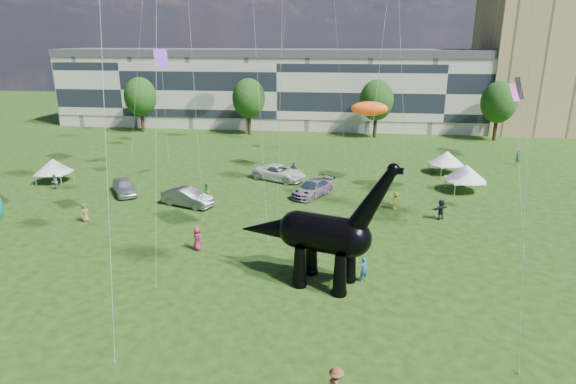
# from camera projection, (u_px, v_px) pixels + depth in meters

# --- Properties ---
(ground) EXTENTS (220.00, 220.00, 0.00)m
(ground) POSITION_uv_depth(u_px,v_px,m) (270.00, 322.00, 26.45)
(ground) COLOR #16330C
(ground) RESTS_ON ground
(terrace_row) EXTENTS (78.00, 11.00, 12.00)m
(terrace_row) POSITION_uv_depth(u_px,v_px,m) (281.00, 91.00, 84.13)
(terrace_row) COLOR beige
(terrace_row) RESTS_ON ground
(apartment_block) EXTENTS (28.00, 18.00, 22.00)m
(apartment_block) POSITION_uv_depth(u_px,v_px,m) (570.00, 63.00, 79.70)
(apartment_block) COLOR tan
(apartment_block) RESTS_ON ground
(tree_far_left) EXTENTS (5.20, 5.20, 9.44)m
(tree_far_left) POSITION_uv_depth(u_px,v_px,m) (140.00, 94.00, 78.16)
(tree_far_left) COLOR #382314
(tree_far_left) RESTS_ON ground
(tree_mid_left) EXTENTS (5.20, 5.20, 9.44)m
(tree_mid_left) POSITION_uv_depth(u_px,v_px,m) (249.00, 95.00, 76.01)
(tree_mid_left) COLOR #382314
(tree_mid_left) RESTS_ON ground
(tree_mid_right) EXTENTS (5.20, 5.20, 9.44)m
(tree_mid_right) POSITION_uv_depth(u_px,v_px,m) (377.00, 97.00, 73.63)
(tree_mid_right) COLOR #382314
(tree_mid_right) RESTS_ON ground
(tree_far_right) EXTENTS (5.20, 5.20, 9.44)m
(tree_far_right) POSITION_uv_depth(u_px,v_px,m) (499.00, 99.00, 71.48)
(tree_far_right) COLOR #382314
(tree_far_right) RESTS_ON ground
(dinosaur_sculpture) EXTENTS (10.51, 4.64, 8.65)m
(dinosaur_sculpture) POSITION_uv_depth(u_px,v_px,m) (319.00, 235.00, 29.86)
(dinosaur_sculpture) COLOR black
(dinosaur_sculpture) RESTS_ON ground
(car_silver) EXTENTS (4.24, 4.99, 1.61)m
(car_silver) POSITION_uv_depth(u_px,v_px,m) (124.00, 187.00, 47.89)
(car_silver) COLOR silver
(car_silver) RESTS_ON ground
(car_grey) EXTENTS (5.33, 3.34, 1.66)m
(car_grey) POSITION_uv_depth(u_px,v_px,m) (188.00, 197.00, 44.55)
(car_grey) COLOR slate
(car_grey) RESTS_ON ground
(car_white) EXTENTS (6.57, 4.99, 1.66)m
(car_white) POSITION_uv_depth(u_px,v_px,m) (279.00, 173.00, 52.73)
(car_white) COLOR white
(car_white) RESTS_ON ground
(car_dark) EXTENTS (4.57, 5.78, 1.57)m
(car_dark) POSITION_uv_depth(u_px,v_px,m) (313.00, 188.00, 47.43)
(car_dark) COLOR #595960
(car_dark) RESTS_ON ground
(gazebo_near) EXTENTS (4.52, 4.52, 2.81)m
(gazebo_near) POSITION_uv_depth(u_px,v_px,m) (466.00, 173.00, 48.43)
(gazebo_near) COLOR white
(gazebo_near) RESTS_ON ground
(gazebo_far) EXTENTS (4.84, 4.84, 2.63)m
(gazebo_far) POSITION_uv_depth(u_px,v_px,m) (447.00, 158.00, 55.01)
(gazebo_far) COLOR white
(gazebo_far) RESTS_ON ground
(gazebo_left) EXTENTS (4.00, 4.00, 2.60)m
(gazebo_left) POSITION_uv_depth(u_px,v_px,m) (53.00, 166.00, 51.55)
(gazebo_left) COLOR white
(gazebo_left) RESTS_ON ground
(visitors) EXTENTS (51.46, 44.58, 1.88)m
(visitors) POSITION_uv_depth(u_px,v_px,m) (302.00, 213.00, 40.54)
(visitors) COLOR #245D87
(visitors) RESTS_ON ground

